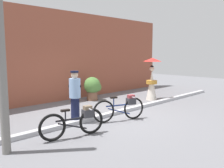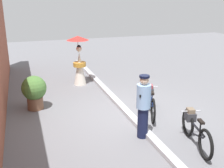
% 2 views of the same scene
% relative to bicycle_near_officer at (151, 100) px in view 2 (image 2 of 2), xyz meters
% --- Properties ---
extents(ground_plane, '(30.00, 30.00, 0.00)m').
position_rel_bicycle_near_officer_xyz_m(ground_plane, '(0.15, 0.67, -0.42)').
color(ground_plane, slate).
extents(sidewalk_curb, '(14.00, 0.20, 0.12)m').
position_rel_bicycle_near_officer_xyz_m(sidewalk_curb, '(0.15, 0.67, -0.36)').
color(sidewalk_curb, '#B2B2B7').
rests_on(sidewalk_curb, ground_plane).
extents(bicycle_near_officer, '(1.66, 0.70, 0.80)m').
position_rel_bicycle_near_officer_xyz_m(bicycle_near_officer, '(0.00, 0.00, 0.00)').
color(bicycle_near_officer, black).
rests_on(bicycle_near_officer, ground_plane).
extents(bicycle_far_side, '(1.69, 0.56, 0.76)m').
position_rel_bicycle_near_officer_xyz_m(bicycle_far_side, '(-1.91, -0.19, -0.02)').
color(bicycle_far_side, black).
rests_on(bicycle_far_side, ground_plane).
extents(person_officer, '(0.34, 0.34, 1.59)m').
position_rel_bicycle_near_officer_xyz_m(person_officer, '(-1.19, 0.80, 0.42)').
color(person_officer, '#141938').
rests_on(person_officer, ground_plane).
extents(person_with_parasol, '(0.83, 0.83, 1.90)m').
position_rel_bicycle_near_officer_xyz_m(person_with_parasol, '(3.45, 1.36, 0.55)').
color(person_with_parasol, silver).
rests_on(person_with_parasol, ground_plane).
extents(potted_plant_by_door, '(0.77, 0.75, 1.05)m').
position_rel_bicycle_near_officer_xyz_m(potted_plant_by_door, '(1.50, 3.18, 0.17)').
color(potted_plant_by_door, brown).
rests_on(potted_plant_by_door, ground_plane).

